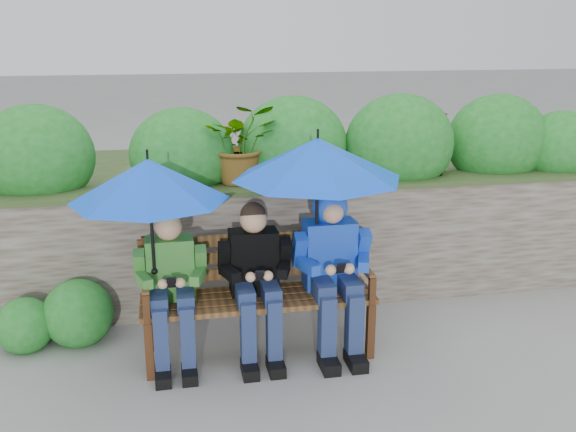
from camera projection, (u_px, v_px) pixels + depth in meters
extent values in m
plane|color=gray|center=(291.00, 343.00, 4.73)|extent=(60.00, 60.00, 0.00)
cube|color=brown|center=(273.00, 247.00, 5.30)|extent=(8.00, 0.40, 1.00)
cube|color=#293D1F|center=(272.00, 187.00, 5.15)|extent=(8.00, 0.42, 0.04)
cube|color=#293D1F|center=(253.00, 210.00, 6.43)|extent=(8.00, 2.00, 0.96)
ellipsoid|color=#17681B|center=(36.00, 156.00, 5.01)|extent=(0.91, 0.72, 0.81)
ellipsoid|color=#17681B|center=(182.00, 154.00, 5.19)|extent=(0.84, 0.67, 0.76)
ellipsoid|color=#17681B|center=(293.00, 146.00, 5.41)|extent=(0.93, 0.75, 0.84)
ellipsoid|color=#17681B|center=(400.00, 144.00, 5.48)|extent=(0.95, 0.76, 0.85)
ellipsoid|color=#17681B|center=(497.00, 140.00, 5.72)|extent=(0.91, 0.73, 0.82)
ellipsoid|color=#17681B|center=(561.00, 147.00, 5.73)|extent=(0.72, 0.58, 0.65)
sphere|color=pink|center=(66.00, 175.00, 4.91)|extent=(0.14, 0.14, 0.14)
sphere|color=pink|center=(301.00, 166.00, 5.25)|extent=(0.14, 0.14, 0.14)
imported|color=#17681B|center=(241.00, 143.00, 5.11)|extent=(0.58, 0.50, 0.64)
imported|color=#17681B|center=(432.00, 143.00, 5.42)|extent=(0.31, 0.31, 0.55)
sphere|color=#17681B|center=(78.00, 313.00, 4.72)|extent=(0.51, 0.51, 0.51)
sphere|color=#17681B|center=(25.00, 326.00, 4.61)|extent=(0.41, 0.41, 0.41)
cube|color=#3F2311|center=(149.00, 351.00, 4.19)|extent=(0.05, 0.05, 0.40)
cube|color=#3F2311|center=(150.00, 324.00, 4.57)|extent=(0.05, 0.05, 0.40)
cube|color=#3F2311|center=(370.00, 331.00, 4.47)|extent=(0.05, 0.05, 0.40)
cube|color=#3F2311|center=(354.00, 307.00, 4.85)|extent=(0.05, 0.05, 0.40)
cube|color=#4D311A|center=(262.00, 309.00, 4.30)|extent=(1.62, 0.09, 0.04)
cube|color=#4D311A|center=(260.00, 302.00, 4.41)|extent=(1.62, 0.09, 0.04)
cube|color=#4D311A|center=(257.00, 295.00, 4.52)|extent=(1.62, 0.09, 0.04)
cube|color=#4D311A|center=(255.00, 289.00, 4.63)|extent=(1.62, 0.09, 0.04)
cube|color=#3F2311|center=(146.00, 267.00, 4.47)|extent=(0.04, 0.04, 0.45)
cube|color=#4D311A|center=(146.00, 283.00, 4.27)|extent=(0.04, 0.42, 0.04)
cube|color=#3F2311|center=(146.00, 309.00, 4.11)|extent=(0.04, 0.04, 0.20)
cube|color=#3F2311|center=(355.00, 253.00, 4.75)|extent=(0.04, 0.04, 0.45)
cube|color=#4D311A|center=(364.00, 267.00, 4.55)|extent=(0.04, 0.42, 0.04)
cube|color=#3F2311|center=(372.00, 291.00, 4.39)|extent=(0.04, 0.04, 0.20)
cube|color=#4D311A|center=(254.00, 271.00, 4.64)|extent=(1.62, 0.03, 0.08)
cube|color=#4D311A|center=(253.00, 255.00, 4.61)|extent=(1.62, 0.03, 0.08)
cube|color=#4D311A|center=(253.00, 238.00, 4.57)|extent=(1.62, 0.03, 0.08)
cube|color=#358A31|center=(171.00, 268.00, 4.38)|extent=(0.32, 0.19, 0.43)
sphere|color=tan|center=(168.00, 227.00, 4.28)|extent=(0.18, 0.18, 0.18)
sphere|color=#A08C56|center=(168.00, 223.00, 4.28)|extent=(0.17, 0.17, 0.17)
cube|color=#131B47|center=(159.00, 300.00, 4.27)|extent=(0.11, 0.30, 0.11)
cube|color=#131B47|center=(162.00, 344.00, 4.19)|extent=(0.09, 0.10, 0.50)
cube|color=black|center=(163.00, 377.00, 4.20)|extent=(0.10, 0.21, 0.08)
cube|color=#131B47|center=(185.00, 298.00, 4.30)|extent=(0.11, 0.30, 0.11)
cube|color=#131B47|center=(188.00, 341.00, 4.22)|extent=(0.09, 0.10, 0.50)
cube|color=black|center=(190.00, 374.00, 4.23)|extent=(0.10, 0.21, 0.08)
cube|color=#358A31|center=(139.00, 265.00, 4.28)|extent=(0.08, 0.17, 0.24)
cube|color=#358A31|center=(144.00, 280.00, 4.19)|extent=(0.12, 0.20, 0.07)
sphere|color=tan|center=(163.00, 284.00, 4.13)|extent=(0.07, 0.07, 0.07)
cube|color=#358A31|center=(201.00, 261.00, 4.36)|extent=(0.08, 0.17, 0.24)
cube|color=#358A31|center=(198.00, 277.00, 4.25)|extent=(0.12, 0.20, 0.07)
sphere|color=tan|center=(180.00, 283.00, 4.15)|extent=(0.07, 0.07, 0.07)
cube|color=black|center=(171.00, 283.00, 4.13)|extent=(0.06, 0.07, 0.09)
cube|color=black|center=(254.00, 261.00, 4.48)|extent=(0.33, 0.20, 0.45)
sphere|color=tan|center=(253.00, 220.00, 4.38)|extent=(0.19, 0.19, 0.19)
sphere|color=black|center=(253.00, 215.00, 4.38)|extent=(0.18, 0.18, 0.18)
cube|color=#131B47|center=(244.00, 293.00, 4.36)|extent=(0.12, 0.31, 0.12)
cube|color=#131B47|center=(248.00, 337.00, 4.29)|extent=(0.10, 0.11, 0.50)
cube|color=black|center=(250.00, 369.00, 4.29)|extent=(0.11, 0.22, 0.08)
cube|color=#131B47|center=(270.00, 291.00, 4.40)|extent=(0.12, 0.31, 0.12)
cube|color=#131B47|center=(274.00, 334.00, 4.32)|extent=(0.10, 0.11, 0.50)
cube|color=black|center=(276.00, 367.00, 4.32)|extent=(0.11, 0.22, 0.08)
cube|color=black|center=(224.00, 258.00, 4.38)|extent=(0.08, 0.18, 0.25)
cube|color=black|center=(231.00, 274.00, 4.28)|extent=(0.13, 0.21, 0.07)
sphere|color=tan|center=(251.00, 277.00, 4.22)|extent=(0.07, 0.07, 0.07)
cube|color=black|center=(285.00, 254.00, 4.46)|extent=(0.08, 0.18, 0.25)
cube|color=black|center=(284.00, 270.00, 4.35)|extent=(0.13, 0.21, 0.07)
sphere|color=tan|center=(268.00, 276.00, 4.25)|extent=(0.07, 0.07, 0.07)
cube|color=black|center=(260.00, 276.00, 4.22)|extent=(0.06, 0.07, 0.09)
cube|color=#0643B6|center=(329.00, 254.00, 4.58)|extent=(0.36, 0.21, 0.49)
sphere|color=tan|center=(331.00, 209.00, 4.46)|extent=(0.20, 0.20, 0.20)
sphere|color=#0643B6|center=(330.00, 207.00, 4.49)|extent=(0.25, 0.25, 0.25)
sphere|color=tan|center=(333.00, 213.00, 4.42)|extent=(0.15, 0.15, 0.15)
cube|color=#131B47|center=(322.00, 287.00, 4.45)|extent=(0.13, 0.34, 0.13)
cube|color=#131B47|center=(327.00, 331.00, 4.36)|extent=(0.11, 0.12, 0.50)
cube|color=black|center=(329.00, 363.00, 4.36)|extent=(0.12, 0.23, 0.09)
cube|color=#131B47|center=(348.00, 285.00, 4.49)|extent=(0.13, 0.34, 0.13)
cube|color=#131B47|center=(354.00, 329.00, 4.40)|extent=(0.11, 0.12, 0.50)
cube|color=black|center=(356.00, 361.00, 4.39)|extent=(0.12, 0.23, 0.09)
cube|color=#0643B6|center=(299.00, 250.00, 4.47)|extent=(0.09, 0.19, 0.27)
cube|color=#0643B6|center=(308.00, 266.00, 4.36)|extent=(0.14, 0.23, 0.07)
sphere|color=tan|center=(331.00, 270.00, 4.30)|extent=(0.07, 0.07, 0.07)
cube|color=#0643B6|center=(362.00, 246.00, 4.55)|extent=(0.09, 0.19, 0.27)
cube|color=#0643B6|center=(364.00, 262.00, 4.44)|extent=(0.14, 0.23, 0.07)
sphere|color=tan|center=(349.00, 269.00, 4.32)|extent=(0.07, 0.07, 0.07)
cube|color=black|center=(340.00, 268.00, 4.30)|extent=(0.06, 0.07, 0.09)
cone|color=#0746EF|center=(149.00, 180.00, 4.08)|extent=(1.03, 1.03, 0.27)
cylinder|color=black|center=(147.00, 154.00, 4.04)|extent=(0.02, 0.02, 0.06)
cylinder|color=black|center=(152.00, 226.00, 4.17)|extent=(0.02, 0.02, 0.62)
sphere|color=black|center=(154.00, 271.00, 4.26)|extent=(0.04, 0.04, 0.04)
cone|color=#0746EF|center=(318.00, 159.00, 4.30)|extent=(1.17, 1.17, 0.28)
cylinder|color=black|center=(318.00, 134.00, 4.25)|extent=(0.02, 0.02, 0.06)
cylinder|color=black|center=(317.00, 208.00, 4.40)|extent=(0.02, 0.02, 0.69)
sphere|color=black|center=(316.00, 256.00, 4.49)|extent=(0.04, 0.04, 0.04)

